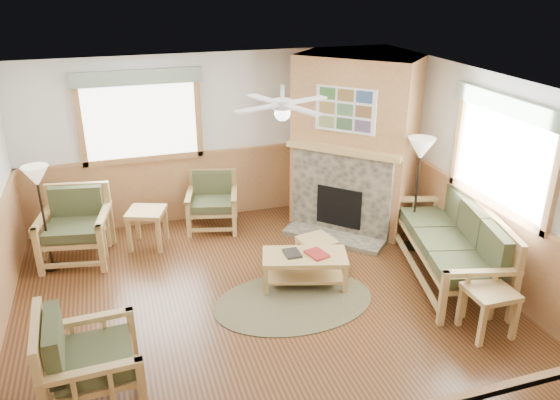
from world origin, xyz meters
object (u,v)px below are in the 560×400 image
object	(u,v)px
coffee_table	(304,270)
end_table_sofa	(487,311)
armchair_left	(91,359)
footstool	(317,252)
end_table_chairs	(148,228)
floor_lamp_left	(44,219)
armchair_back_left	(75,227)
armchair_back_right	(212,202)
sofa	(448,242)
floor_lamp_right	(416,194)

from	to	relation	value
coffee_table	end_table_sofa	size ratio (longest dim) A/B	1.93
armchair_left	footstool	xyz separation A→B (m)	(2.98, 1.84, -0.30)
armchair_left	end_table_chairs	distance (m)	3.23
armchair_left	floor_lamp_left	distance (m)	2.93
footstool	armchair_left	bearing A→B (deg)	-148.37
end_table_sofa	floor_lamp_left	world-z (taller)	floor_lamp_left
armchair_left	end_table_sofa	bearing A→B (deg)	-95.26
armchair_back_left	armchair_back_right	world-z (taller)	armchair_back_left
armchair_back_left	floor_lamp_left	bearing A→B (deg)	-146.69
sofa	footstool	size ratio (longest dim) A/B	4.92
sofa	armchair_left	xyz separation A→B (m)	(-4.53, -1.00, -0.01)
armchair_back_right	coffee_table	size ratio (longest dim) A/B	0.79
armchair_back_right	end_table_chairs	world-z (taller)	armchair_back_right
sofa	coffee_table	xyz separation A→B (m)	(-1.89, 0.39, -0.29)
end_table_chairs	coffee_table	bearing A→B (deg)	-43.10
armchair_back_right	armchair_left	size ratio (longest dim) A/B	0.86
coffee_table	footstool	size ratio (longest dim) A/B	2.41
armchair_left	end_table_chairs	bearing A→B (deg)	-16.29
coffee_table	end_table_chairs	bearing A→B (deg)	153.14
end_table_sofa	footstool	world-z (taller)	end_table_sofa
armchair_back_left	armchair_back_right	distance (m)	2.10
end_table_sofa	floor_lamp_right	size ratio (longest dim) A/B	0.33
coffee_table	end_table_sofa	distance (m)	2.28
end_table_chairs	end_table_sofa	bearing A→B (deg)	-43.85
end_table_sofa	footstool	size ratio (longest dim) A/B	1.25
sofa	floor_lamp_right	size ratio (longest dim) A/B	1.30
end_table_chairs	floor_lamp_right	size ratio (longest dim) A/B	0.34
armchair_left	end_table_sofa	distance (m)	4.27
armchair_back_right	footstool	world-z (taller)	armchair_back_right
coffee_table	footstool	xyz separation A→B (m)	(0.35, 0.45, -0.02)
coffee_table	floor_lamp_right	bearing A→B (deg)	30.91
armchair_left	floor_lamp_right	distance (m)	4.91
armchair_left	sofa	bearing A→B (deg)	-79.86
armchair_back_right	floor_lamp_right	world-z (taller)	floor_lamp_right
sofa	footstool	xyz separation A→B (m)	(-1.54, 0.84, -0.32)
coffee_table	end_table_sofa	xyz separation A→B (m)	(1.62, -1.61, 0.06)
floor_lamp_right	end_table_sofa	bearing A→B (deg)	-97.20
armchair_back_left	coffee_table	world-z (taller)	armchair_back_left
sofa	floor_lamp_left	bearing A→B (deg)	-95.66
footstool	floor_lamp_left	xyz separation A→B (m)	(-3.56, 1.02, 0.56)
armchair_back_left	floor_lamp_left	xyz separation A→B (m)	(-0.36, -0.15, 0.25)
armchair_back_right	end_table_sofa	world-z (taller)	armchair_back_right
end_table_sofa	floor_lamp_right	world-z (taller)	floor_lamp_right
end_table_sofa	floor_lamp_left	bearing A→B (deg)	147.51
armchair_back_left	coffee_table	size ratio (longest dim) A/B	0.93
armchair_left	coffee_table	distance (m)	2.99
footstool	sofa	bearing A→B (deg)	-28.47
armchair_back_left	end_table_sofa	bearing A→B (deg)	-25.33
coffee_table	footstool	world-z (taller)	coffee_table
coffee_table	floor_lamp_right	distance (m)	2.05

